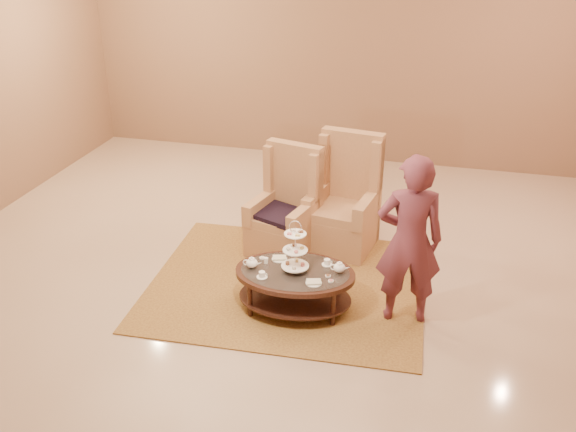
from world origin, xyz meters
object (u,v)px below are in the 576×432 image
(tea_table, at_px, (295,278))
(person, at_px, (409,241))
(armchair_left, at_px, (287,217))
(armchair_right, at_px, (344,210))

(tea_table, distance_m, person, 1.13)
(armchair_left, bearing_deg, person, -22.37)
(armchair_right, bearing_deg, person, -49.62)
(armchair_right, bearing_deg, tea_table, -89.82)
(armchair_right, bearing_deg, armchair_left, -145.82)
(person, bearing_deg, tea_table, -4.36)
(tea_table, xyz_separation_m, person, (1.02, 0.11, 0.48))
(armchair_left, height_order, armchair_right, armchair_right)
(tea_table, height_order, person, person)
(armchair_left, height_order, person, person)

